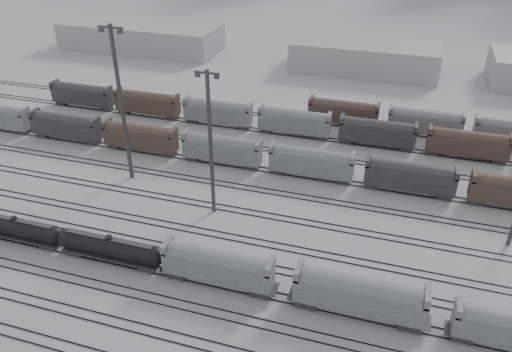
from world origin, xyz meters
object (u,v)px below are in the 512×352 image
(tank_car_b, at_px, (110,247))
(light_mast_c, at_px, (210,142))
(hopper_car_b, at_px, (359,293))
(tank_car_a, at_px, (16,228))
(hopper_car_a, at_px, (218,265))

(tank_car_b, height_order, light_mast_c, light_mast_c)
(hopper_car_b, xyz_separation_m, light_mast_c, (-25.07, 15.73, 9.08))
(hopper_car_b, bearing_deg, tank_car_b, 180.00)
(tank_car_b, distance_m, light_mast_c, 20.87)
(tank_car_a, distance_m, tank_car_b, 15.73)
(tank_car_a, relative_size, tank_car_b, 0.97)
(tank_car_b, bearing_deg, hopper_car_b, 0.00)
(tank_car_a, distance_m, hopper_car_a, 31.74)
(hopper_car_b, bearing_deg, hopper_car_a, 180.00)
(tank_car_a, xyz_separation_m, tank_car_b, (15.73, 0.00, 0.07))
(hopper_car_b, height_order, light_mast_c, light_mast_c)
(tank_car_a, relative_size, hopper_car_a, 1.08)
(tank_car_a, height_order, hopper_car_a, hopper_car_a)
(light_mast_c, bearing_deg, tank_car_b, -120.15)
(tank_car_b, height_order, hopper_car_a, hopper_car_a)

